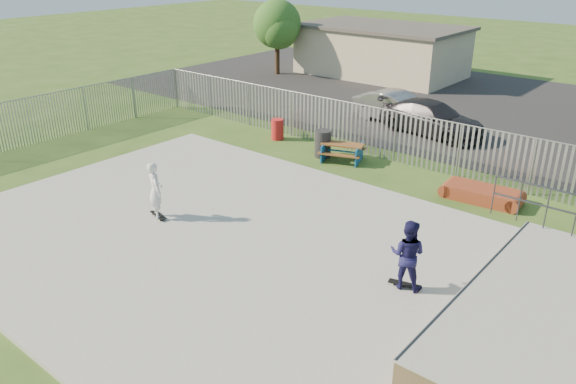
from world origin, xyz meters
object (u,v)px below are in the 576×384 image
Objects in this scene: picnic_table at (342,152)px; tree_left at (277,24)px; skater_white at (156,190)px; trash_bin_grey at (323,144)px; funbox at (482,194)px; car_dark at (432,118)px; car_silver at (398,108)px; trash_bin_red at (277,129)px; skater_navy at (407,254)px.

tree_left reaches higher than picnic_table.
trash_bin_grey is at bearing -68.32° from skater_white.
car_dark is (-4.63, 5.62, 0.52)m from funbox.
car_dark is at bearing -102.33° from car_silver.
trash_bin_red is at bearing 170.86° from funbox.
skater_white reaches higher than car_silver.
picnic_table is at bearing 172.56° from funbox.
skater_navy is at bearing -42.73° from tree_left.
trash_bin_grey is 0.61× the size of skater_navy.
skater_white reaches higher than picnic_table.
picnic_table reaches higher than funbox.
trash_bin_red is 0.19× the size of tree_left.
car_dark is 2.81× the size of skater_navy.
car_dark is (2.08, -0.61, -0.00)m from car_silver.
funbox is at bearing -0.86° from trash_bin_grey.
trash_bin_grey is 9.85m from skater_navy.
skater_navy is (10.18, -7.15, 0.58)m from trash_bin_red.
skater_white is (-0.41, -7.95, 0.49)m from trash_bin_grey.
picnic_table is at bearing 8.77° from trash_bin_grey.
tree_left reaches higher than trash_bin_grey.
picnic_table is 5.77m from funbox.
tree_left reaches higher than car_silver.
trash_bin_grey is 16.63m from tree_left.
tree_left is at bearing 143.52° from funbox.
funbox is 9.52m from trash_bin_red.
picnic_table is 0.89m from trash_bin_grey.
trash_bin_grey is 0.23× the size of tree_left.
car_dark is at bearing 57.94° from picnic_table.
car_silver reaches higher than picnic_table.
trash_bin_grey is (2.87, -0.56, 0.09)m from trash_bin_red.
trash_bin_grey is 6.14m from car_silver.
car_dark reaches higher than trash_bin_red.
skater_white is (-0.32, -14.09, 0.29)m from car_silver.
car_silver is 2.49× the size of skater_navy.
car_dark is at bearing 70.14° from trash_bin_grey.
car_dark is (4.87, 4.96, 0.29)m from trash_bin_red.
funbox is at bearing -128.87° from car_silver.
trash_bin_grey is at bearing -55.84° from skater_navy.
funbox is 1.29× the size of skater_navy.
car_silver is 0.89× the size of car_dark.
tree_left is at bearing 70.87° from car_silver.
funbox is at bearing -107.21° from skater_white.
skater_navy is at bearing -145.81° from car_silver.
picnic_table is 1.13× the size of skater_white.
funbox is 10.57m from skater_white.
picnic_table is 5.52m from car_dark.
tree_left is at bearing -56.52° from skater_navy.
trash_bin_grey reaches higher than trash_bin_red.
skater_white reaches higher than trash_bin_red.
funbox is 7.30m from car_dark.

